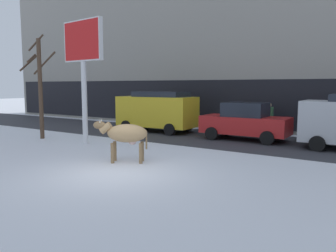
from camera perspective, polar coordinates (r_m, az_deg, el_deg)
name	(u,v)px	position (r m, az deg, el deg)	size (l,w,h in m)	color
ground_plane	(116,173)	(10.67, -8.69, -7.79)	(120.00, 120.00, 0.00)	white
road_strip	(226,139)	(17.30, 9.56, -2.19)	(60.00, 5.60, 0.01)	#333338
building_facade	(271,25)	(23.52, 16.74, 15.81)	(44.00, 6.10, 13.00)	gray
cow_tan	(125,134)	(11.98, -7.11, -1.33)	(1.84, 1.32, 1.54)	tan
billboard	(83,48)	(16.16, -13.95, 12.41)	(2.53, 0.44, 5.56)	silver
car_yellow_van	(157,110)	(19.88, -1.84, 2.64)	(4.65, 2.21, 2.32)	gold
car_red_sedan	(245,122)	(17.20, 12.67, 0.72)	(4.24, 2.07, 1.84)	red
pedestrian_near_billboard	(269,119)	(19.22, 16.46, 1.14)	(0.36, 0.24, 1.73)	#282833
bare_tree_left_lot	(40,84)	(18.39, -20.54, 6.58)	(1.12, 1.65, 5.23)	#4C3828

